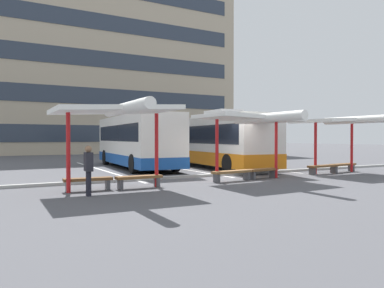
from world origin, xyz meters
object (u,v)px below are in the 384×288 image
(bench_4, at_px, (323,167))
(bench_2, at_px, (232,173))
(waiting_passenger_0, at_px, (88,167))
(waiting_shelter_0, at_px, (117,111))
(bench_3, at_px, (263,171))
(bench_5, at_px, (343,166))
(waiting_shelter_2, at_px, (339,122))
(coach_bus_1, at_px, (212,142))
(coach_bus_0, at_px, (136,141))
(bench_0, at_px, (88,181))
(waiting_shelter_1, at_px, (252,119))
(bench_1, at_px, (139,179))

(bench_4, bearing_deg, bench_2, -176.46)
(bench_2, bearing_deg, waiting_passenger_0, -170.07)
(waiting_shelter_0, bearing_deg, bench_3, 4.65)
(bench_4, relative_size, bench_5, 1.09)
(bench_2, distance_m, waiting_shelter_2, 7.16)
(coach_bus_1, relative_size, waiting_shelter_0, 2.41)
(waiting_shelter_2, bearing_deg, bench_2, -178.50)
(coach_bus_0, height_order, coach_bus_1, coach_bus_0)
(bench_0, bearing_deg, waiting_shelter_1, -2.23)
(bench_1, xyz_separation_m, waiting_shelter_1, (5.09, -0.08, 2.29))
(bench_1, height_order, bench_4, same)
(bench_0, height_order, waiting_passenger_0, waiting_passenger_0)
(bench_0, height_order, bench_3, same)
(coach_bus_0, relative_size, waiting_shelter_0, 2.13)
(coach_bus_1, height_order, waiting_shelter_0, coach_bus_1)
(waiting_shelter_2, relative_size, bench_5, 2.48)
(bench_5, bearing_deg, bench_1, -176.50)
(waiting_shelter_2, bearing_deg, coach_bus_0, 133.77)
(bench_3, height_order, bench_4, same)
(waiting_shelter_0, relative_size, bench_1, 2.75)
(bench_0, bearing_deg, bench_5, 2.26)
(bench_3, height_order, waiting_passenger_0, waiting_passenger_0)
(waiting_shelter_0, bearing_deg, coach_bus_1, 40.91)
(waiting_shelter_0, xyz_separation_m, bench_0, (-0.90, 0.46, -2.43))
(bench_0, bearing_deg, bench_4, 1.33)
(bench_2, bearing_deg, bench_5, 4.66)
(bench_3, bearing_deg, waiting_shelter_1, -157.99)
(coach_bus_0, bearing_deg, coach_bus_1, -20.89)
(coach_bus_0, xyz_separation_m, waiting_passenger_0, (-5.04, -9.58, -0.73))
(waiting_shelter_2, distance_m, bench_5, 2.54)
(bench_1, xyz_separation_m, bench_5, (11.85, 0.73, 0.00))
(bench_1, relative_size, waiting_shelter_2, 0.38)
(waiting_shelter_0, height_order, bench_5, waiting_shelter_0)
(bench_4, bearing_deg, waiting_shelter_2, -11.66)
(bench_5, height_order, waiting_passenger_0, waiting_passenger_0)
(bench_1, relative_size, bench_5, 0.93)
(waiting_shelter_0, distance_m, waiting_shelter_2, 11.87)
(bench_0, height_order, bench_1, same)
(waiting_shelter_1, relative_size, bench_4, 2.31)
(bench_5, bearing_deg, bench_3, -175.68)
(waiting_shelter_1, height_order, bench_2, waiting_shelter_1)
(bench_2, bearing_deg, bench_0, 179.17)
(bench_3, xyz_separation_m, bench_5, (5.86, 0.44, 0.01))
(coach_bus_1, xyz_separation_m, waiting_shelter_0, (-8.29, -7.19, 1.17))
(waiting_shelter_0, distance_m, bench_3, 7.33)
(bench_1, bearing_deg, bench_2, 1.37)
(bench_0, relative_size, bench_1, 0.97)
(bench_0, distance_m, waiting_passenger_0, 1.33)
(coach_bus_0, distance_m, waiting_passenger_0, 10.85)
(waiting_shelter_0, bearing_deg, bench_5, 4.50)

